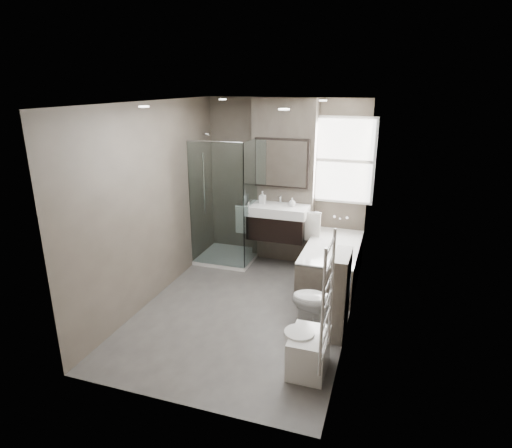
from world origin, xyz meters
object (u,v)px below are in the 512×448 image
at_px(vanity, 277,222).
at_px(bidet, 308,352).
at_px(toilet, 319,301).
at_px(bathtub, 332,262).

height_order(vanity, bidet, vanity).
xyz_separation_m(vanity, toilet, (0.97, -1.62, -0.40)).
xyz_separation_m(bathtub, toilet, (0.05, -1.29, 0.02)).
bearing_deg(bathtub, vanity, 160.63).
relative_size(vanity, bidet, 1.78).
bearing_deg(vanity, bidet, -67.67).
relative_size(toilet, bidet, 1.27).
bearing_deg(vanity, bathtub, -19.37).
xyz_separation_m(bathtub, bidet, (0.09, -2.14, -0.10)).
relative_size(vanity, bathtub, 0.59).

